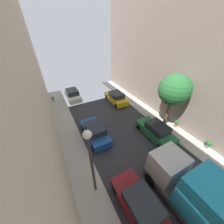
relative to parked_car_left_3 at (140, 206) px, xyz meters
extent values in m
plane|color=#2D2D33|center=(2.70, -1.74, -0.72)|extent=(32.00, 32.00, 0.00)
cube|color=maroon|center=(0.00, 0.04, -0.17)|extent=(1.76, 4.20, 0.76)
cube|color=#1E2328|center=(0.00, -0.11, 0.53)|extent=(1.56, 2.10, 0.64)
cylinder|color=black|center=(-0.78, 1.59, -0.40)|extent=(0.22, 0.64, 0.64)
cylinder|color=black|center=(0.78, 1.59, -0.40)|extent=(0.22, 0.64, 0.64)
cube|color=#194799|center=(0.00, 7.11, -0.17)|extent=(1.76, 4.20, 0.76)
cube|color=#1E2328|center=(0.00, 6.96, 0.53)|extent=(1.56, 2.10, 0.64)
cylinder|color=black|center=(-0.78, 8.66, -0.40)|extent=(0.22, 0.64, 0.64)
cylinder|color=black|center=(0.78, 8.66, -0.40)|extent=(0.22, 0.64, 0.64)
cylinder|color=black|center=(-0.78, 5.56, -0.40)|extent=(0.22, 0.64, 0.64)
cylinder|color=black|center=(0.78, 5.56, -0.40)|extent=(0.22, 0.64, 0.64)
cube|color=white|center=(0.00, 16.35, -0.17)|extent=(1.76, 4.20, 0.76)
cube|color=#1E2328|center=(0.00, 16.20, 0.53)|extent=(1.56, 2.10, 0.64)
cylinder|color=black|center=(-0.78, 17.90, -0.40)|extent=(0.22, 0.64, 0.64)
cylinder|color=black|center=(0.78, 17.90, -0.40)|extent=(0.22, 0.64, 0.64)
cylinder|color=black|center=(-0.78, 14.80, -0.40)|extent=(0.22, 0.64, 0.64)
cylinder|color=black|center=(0.78, 14.80, -0.40)|extent=(0.22, 0.64, 0.64)
cube|color=#1E6638|center=(5.40, 4.33, -0.17)|extent=(1.76, 4.20, 0.76)
cube|color=#1E2328|center=(5.40, 4.18, 0.53)|extent=(1.56, 2.10, 0.64)
cylinder|color=black|center=(4.62, 5.88, -0.40)|extent=(0.22, 0.64, 0.64)
cylinder|color=black|center=(6.18, 5.88, -0.40)|extent=(0.22, 0.64, 0.64)
cylinder|color=black|center=(4.62, 2.78, -0.40)|extent=(0.22, 0.64, 0.64)
cylinder|color=black|center=(6.18, 2.78, -0.40)|extent=(0.22, 0.64, 0.64)
cube|color=gold|center=(5.40, 12.36, -0.17)|extent=(1.76, 4.20, 0.76)
cube|color=#1E2328|center=(5.40, 12.21, 0.53)|extent=(1.56, 2.10, 0.64)
cylinder|color=black|center=(4.62, 13.91, -0.40)|extent=(0.22, 0.64, 0.64)
cylinder|color=black|center=(6.18, 13.91, -0.40)|extent=(0.22, 0.64, 0.64)
cylinder|color=black|center=(4.62, 10.81, -0.40)|extent=(0.22, 0.64, 0.64)
cylinder|color=black|center=(6.18, 10.81, -0.40)|extent=(0.22, 0.64, 0.64)
cube|color=#4C4C51|center=(2.70, -1.64, 0.01)|extent=(2.20, 6.60, 0.50)
cube|color=#B7B7BC|center=(2.70, 0.76, 1.11)|extent=(2.10, 1.80, 1.70)
cylinder|color=black|center=(1.72, 0.96, -0.24)|extent=(0.30, 0.96, 0.96)
cylinder|color=black|center=(3.68, 0.96, -0.24)|extent=(0.30, 0.96, 0.96)
cylinder|color=brown|center=(7.46, 5.03, 1.03)|extent=(0.32, 0.32, 3.20)
sphere|color=#23602D|center=(7.46, 5.03, 3.74)|extent=(2.97, 2.97, 2.97)
cylinder|color=#B2A899|center=(-2.83, 16.80, -0.41)|extent=(0.39, 0.39, 0.31)
sphere|color=#38843D|center=(-2.83, 16.80, -0.08)|extent=(0.45, 0.45, 0.45)
cylinder|color=brown|center=(8.41, 4.24, -0.36)|extent=(0.33, 0.33, 0.42)
sphere|color=#23602D|center=(8.41, 4.24, 0.01)|extent=(0.39, 0.39, 0.39)
cylinder|color=slate|center=(8.49, 0.89, -0.38)|extent=(0.32, 0.32, 0.39)
sphere|color=#23602D|center=(8.49, 0.89, 0.01)|extent=(0.49, 0.49, 0.49)
cylinder|color=#333338|center=(-1.90, 2.35, 1.91)|extent=(0.16, 0.16, 4.96)
sphere|color=white|center=(-1.90, 2.35, 4.61)|extent=(0.44, 0.44, 0.44)
camera|label=1|loc=(-2.83, -1.76, 8.64)|focal=20.01mm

